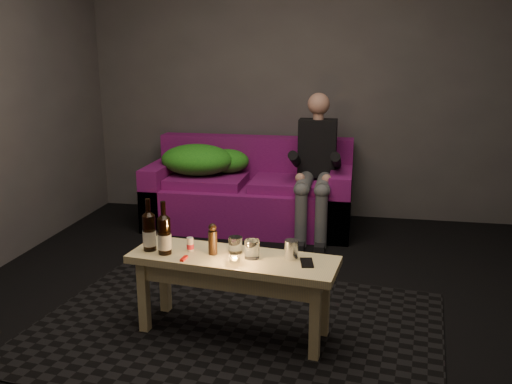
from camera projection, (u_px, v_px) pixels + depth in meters
floor at (254, 320)px, 3.21m from camera, size 4.50×4.50×0.00m
room at (268, 35)px, 3.25m from camera, size 4.50×4.50×4.50m
rug at (236, 328)px, 3.11m from camera, size 2.46×1.92×0.01m
sofa at (250, 195)px, 4.94m from camera, size 1.81×0.81×0.78m
green_blanket at (202, 160)px, 4.93m from camera, size 0.80×0.54×0.27m
person at (316, 163)px, 4.60m from camera, size 0.33×0.75×1.21m
coffee_table at (233, 270)px, 2.97m from camera, size 1.18×0.50×0.47m
beer_bottle_a at (149, 231)px, 3.01m from camera, size 0.08×0.08×0.30m
beer_bottle_b at (164, 235)px, 2.96m from camera, size 0.08×0.08×0.30m
salt_shaker at (190, 244)px, 3.01m from camera, size 0.05×0.05×0.08m
pepper_mill at (213, 243)px, 2.96m from camera, size 0.06×0.06×0.13m
tumbler_back at (235, 245)px, 2.99m from camera, size 0.09×0.09×0.09m
tealight at (234, 260)px, 2.83m from camera, size 0.06×0.06×0.04m
tumbler_front at (252, 249)px, 2.91m from camera, size 0.11×0.11×0.10m
steel_cup at (291, 249)px, 2.90m from camera, size 0.08×0.08×0.10m
smartphone at (307, 263)px, 2.84m from camera, size 0.09×0.14×0.01m
red_lighter at (184, 258)px, 2.90m from camera, size 0.02×0.07×0.01m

